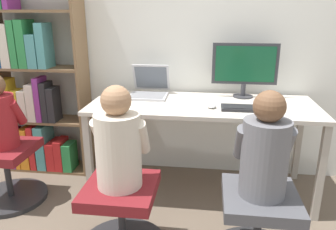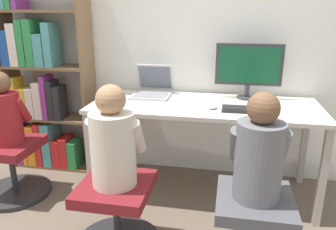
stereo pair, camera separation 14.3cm
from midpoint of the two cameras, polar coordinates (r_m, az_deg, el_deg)
name	(u,v)px [view 2 (the right image)]	position (r m, az deg, el deg)	size (l,w,h in m)	color
ground_plane	(197,214)	(2.62, 6.70, -16.85)	(14.00, 14.00, 0.00)	brown
wall_back	(211,33)	(2.95, 8.85, 13.97)	(10.00, 0.05, 2.60)	silver
desk	(204,113)	(2.64, 7.85, 0.27)	(1.80, 0.72, 0.78)	beige
desktop_monitor	(249,68)	(2.81, 15.31, 7.83)	(0.54, 0.17, 0.45)	#333338
laptop	(152,90)	(2.84, -1.34, 4.44)	(0.32, 0.36, 0.26)	#B7B7BC
keyboard	(248,110)	(2.49, 15.41, 0.91)	(0.38, 0.15, 0.03)	#232326
computer_mouse_by_keyboard	(212,107)	(2.50, 9.37, 1.45)	(0.07, 0.09, 0.03)	silver
office_chair_left	(252,230)	(2.13, 16.41, -18.72)	(0.57, 0.57, 0.47)	#262628
office_chair_right	(117,215)	(2.19, -6.96, -16.89)	(0.57, 0.57, 0.47)	#262628
person_at_monitor	(259,153)	(1.89, 17.71, -6.34)	(0.32, 0.29, 0.61)	slate
person_at_laptop	(113,142)	(1.96, -7.47, -4.72)	(0.33, 0.30, 0.62)	beige
bookshelf	(40,84)	(3.26, -20.29, 5.10)	(0.81, 0.28, 1.98)	brown
office_chair_side	(13,168)	(2.99, -24.21, -8.39)	(0.57, 0.57, 0.47)	#262628
person_near_shelf	(4,112)	(2.83, -25.38, 0.41)	(0.31, 0.28, 0.57)	maroon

